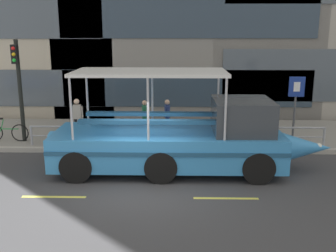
{
  "coord_description": "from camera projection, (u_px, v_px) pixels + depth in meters",
  "views": [
    {
      "loc": [
        1.0,
        -11.11,
        4.54
      ],
      "look_at": [
        0.73,
        2.07,
        1.3
      ],
      "focal_mm": 41.94,
      "sensor_mm": 36.0,
      "label": 1
    }
  ],
  "objects": [
    {
      "name": "ground_plane",
      "position": [
        143.0,
        184.0,
        11.89
      ],
      "size": [
        120.0,
        120.0,
        0.0
      ],
      "primitive_type": "plane",
      "color": "#3D3D3F"
    },
    {
      "name": "parking_sign",
      "position": [
        296.0,
        99.0,
        14.97
      ],
      "size": [
        0.6,
        0.12,
        2.65
      ],
      "color": "#4C4F54",
      "rests_on": "sidewalk"
    },
    {
      "name": "traffic_light_pole",
      "position": [
        19.0,
        81.0,
        15.19
      ],
      "size": [
        0.24,
        0.46,
        4.01
      ],
      "color": "black",
      "rests_on": "sidewalk"
    },
    {
      "name": "curb_guardrail",
      "position": [
        177.0,
        133.0,
        15.05
      ],
      "size": [
        11.37,
        0.09,
        0.77
      ],
      "color": "#9EA0A8",
      "rests_on": "sidewalk"
    },
    {
      "name": "pedestrian_near_bow",
      "position": [
        246.0,
        112.0,
        16.26
      ],
      "size": [
        0.33,
        0.43,
        1.73
      ],
      "color": "black",
      "rests_on": "sidewalk"
    },
    {
      "name": "curb_edge",
      "position": [
        149.0,
        150.0,
        14.89
      ],
      "size": [
        32.0,
        0.18,
        0.18
      ],
      "primitive_type": "cube",
      "color": "#B2ADA3",
      "rests_on": "ground_plane"
    },
    {
      "name": "pedestrian_mid_left",
      "position": [
        167.0,
        114.0,
        16.41
      ],
      "size": [
        0.24,
        0.43,
        1.54
      ],
      "color": "#1E2338",
      "rests_on": "sidewalk"
    },
    {
      "name": "pedestrian_near_stern",
      "position": [
        77.0,
        115.0,
        15.99
      ],
      "size": [
        0.47,
        0.23,
        1.65
      ],
      "color": "black",
      "rests_on": "sidewalk"
    },
    {
      "name": "pedestrian_mid_right",
      "position": [
        145.0,
        114.0,
        16.41
      ],
      "size": [
        0.24,
        0.42,
        1.51
      ],
      "color": "#47423D",
      "rests_on": "sidewalk"
    },
    {
      "name": "leaned_bicycle",
      "position": [
        7.0,
        132.0,
        15.69
      ],
      "size": [
        1.74,
        0.46,
        0.96
      ],
      "color": "black",
      "rests_on": "sidewalk"
    },
    {
      "name": "lane_centreline",
      "position": [
        140.0,
        198.0,
        10.9
      ],
      "size": [
        25.8,
        0.12,
        0.01
      ],
      "color": "#DBD64C",
      "rests_on": "ground_plane"
    },
    {
      "name": "duck_tour_boat",
      "position": [
        184.0,
        140.0,
        12.79
      ],
      "size": [
        9.19,
        2.53,
        3.29
      ],
      "color": "#388CD1",
      "rests_on": "ground_plane"
    },
    {
      "name": "sidewalk",
      "position": [
        153.0,
        133.0,
        17.31
      ],
      "size": [
        32.0,
        4.8,
        0.18
      ],
      "primitive_type": "cube",
      "color": "gray",
      "rests_on": "ground_plane"
    }
  ]
}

